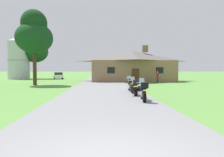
% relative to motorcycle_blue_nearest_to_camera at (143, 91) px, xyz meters
% --- Properties ---
extents(ground_plane, '(500.00, 500.00, 0.00)m').
position_rel_motorcycle_blue_nearest_to_camera_xyz_m(ground_plane, '(-2.30, 12.19, -0.62)').
color(ground_plane, '#56893D').
extents(asphalt_driveway, '(6.40, 80.00, 0.06)m').
position_rel_motorcycle_blue_nearest_to_camera_xyz_m(asphalt_driveway, '(-2.30, 10.19, -0.59)').
color(asphalt_driveway, slate).
rests_on(asphalt_driveway, ground).
extents(motorcycle_blue_nearest_to_camera, '(0.69, 2.08, 1.30)m').
position_rel_motorcycle_blue_nearest_to_camera_xyz_m(motorcycle_blue_nearest_to_camera, '(0.00, 0.00, 0.00)').
color(motorcycle_blue_nearest_to_camera, black).
rests_on(motorcycle_blue_nearest_to_camera, asphalt_driveway).
extents(motorcycle_orange_second_in_row, '(0.72, 2.08, 1.30)m').
position_rel_motorcycle_blue_nearest_to_camera_xyz_m(motorcycle_orange_second_in_row, '(-0.05, 2.73, -0.01)').
color(motorcycle_orange_second_in_row, black).
rests_on(motorcycle_orange_second_in_row, asphalt_driveway).
extents(motorcycle_green_farthest_in_row, '(0.66, 2.08, 1.30)m').
position_rel_motorcycle_blue_nearest_to_camera_xyz_m(motorcycle_green_farthest_in_row, '(0.00, 5.31, 0.00)').
color(motorcycle_green_farthest_in_row, black).
rests_on(motorcycle_green_farthest_in_row, asphalt_driveway).
extents(stone_lodge, '(13.91, 9.30, 6.08)m').
position_rel_motorcycle_blue_nearest_to_camera_xyz_m(stone_lodge, '(2.68, 22.94, 2.05)').
color(stone_lodge, '#896B4C').
rests_on(stone_lodge, ground).
extents(bystander_red_shirt_near_lodge, '(0.39, 0.46, 1.67)m').
position_rel_motorcycle_blue_nearest_to_camera_xyz_m(bystander_red_shirt_near_lodge, '(5.69, 17.28, 0.31)').
color(bystander_red_shirt_near_lodge, navy).
rests_on(bystander_red_shirt_near_lodge, ground).
extents(tree_left_near, '(4.45, 4.45, 9.22)m').
position_rel_motorcycle_blue_nearest_to_camera_xyz_m(tree_left_near, '(-10.60, 13.69, 5.66)').
color(tree_left_near, '#422D19').
rests_on(tree_left_near, ground).
extents(tree_left_far, '(5.51, 5.51, 10.15)m').
position_rel_motorcycle_blue_nearest_to_camera_xyz_m(tree_left_far, '(-16.75, 33.26, 5.91)').
color(tree_left_far, '#422D19').
rests_on(tree_left_far, ground).
extents(metal_silo_distant, '(4.47, 4.47, 8.89)m').
position_rel_motorcycle_blue_nearest_to_camera_xyz_m(metal_silo_distant, '(-19.76, 32.01, 3.84)').
color(metal_silo_distant, '#B2B7BC').
rests_on(metal_silo_distant, ground).
extents(parked_white_suv_far_left, '(2.86, 4.90, 1.40)m').
position_rel_motorcycle_blue_nearest_to_camera_xyz_m(parked_white_suv_far_left, '(-11.56, 31.97, 0.16)').
color(parked_white_suv_far_left, silver).
rests_on(parked_white_suv_far_left, ground).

